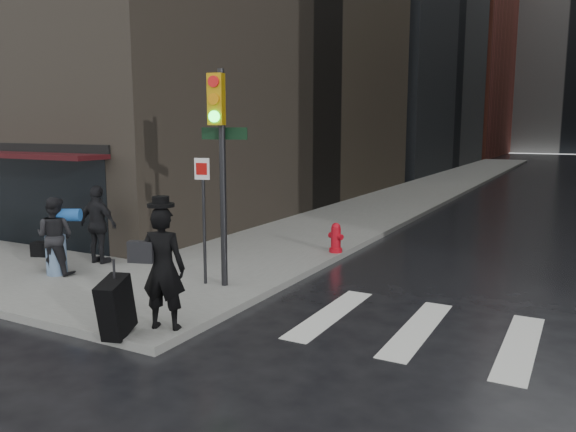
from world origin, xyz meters
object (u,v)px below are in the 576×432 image
(man_greycoat, at_px, (98,225))
(traffic_light, at_px, (218,149))
(man_overcoat, at_px, (153,274))
(fire_hydrant, at_px, (336,239))
(man_jeans, at_px, (55,236))

(man_greycoat, distance_m, traffic_light, 4.15)
(man_overcoat, bearing_deg, traffic_light, -95.92)
(man_overcoat, distance_m, fire_hydrant, 6.59)
(man_jeans, height_order, fire_hydrant, man_jeans)
(man_overcoat, height_order, fire_hydrant, man_overcoat)
(man_jeans, bearing_deg, fire_hydrant, -150.78)
(man_overcoat, xyz_separation_m, man_jeans, (-4.24, 1.62, -0.06))
(man_jeans, xyz_separation_m, traffic_light, (3.73, 0.92, 1.93))
(traffic_light, bearing_deg, man_overcoat, -89.80)
(man_overcoat, height_order, traffic_light, traffic_light)
(man_jeans, distance_m, traffic_light, 4.30)
(man_greycoat, height_order, traffic_light, traffic_light)
(traffic_light, relative_size, fire_hydrant, 5.60)
(man_overcoat, bearing_deg, man_greycoat, -50.99)
(traffic_light, bearing_deg, fire_hydrant, 67.80)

